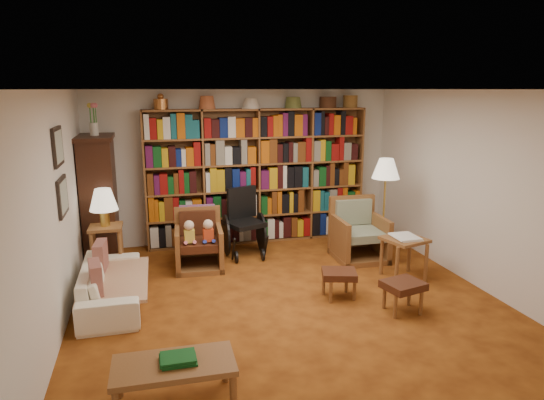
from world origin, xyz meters
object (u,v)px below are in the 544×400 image
object	(u,v)px
footstool_a	(339,276)
wheelchair	(244,224)
side_table_papers	(404,245)
coffee_table	(174,368)
side_table_lamp	(106,239)
sofa	(111,284)
armchair_sage	(357,235)
armchair_leather	(198,243)
footstool_b	(403,287)
floor_lamp	(386,173)

from	to	relation	value
footstool_a	wheelchair	bearing A→B (deg)	112.29
side_table_papers	coffee_table	bearing A→B (deg)	-148.47
side_table_lamp	coffee_table	bearing A→B (deg)	-77.28
side_table_papers	footstool_a	world-z (taller)	side_table_papers
sofa	armchair_sage	xyz separation A→B (m)	(3.51, 0.77, 0.10)
armchair_leather	sofa	bearing A→B (deg)	-138.99
side_table_lamp	coffee_table	distance (m)	3.20
armchair_leather	armchair_sage	size ratio (longest dim) A/B	0.94
footstool_a	armchair_leather	bearing A→B (deg)	135.03
wheelchair	footstool_b	bearing A→B (deg)	-61.39
sofa	side_table_lamp	size ratio (longest dim) A/B	2.40
floor_lamp	side_table_papers	xyz separation A→B (m)	(-0.10, -0.81, -0.84)
wheelchair	side_table_papers	xyz separation A→B (m)	(1.86, -1.57, 0.01)
coffee_table	floor_lamp	bearing A→B (deg)	40.12
side_table_papers	wheelchair	bearing A→B (deg)	139.90
footstool_b	armchair_leather	bearing A→B (deg)	135.19
armchair_sage	footstool_b	distance (m)	1.88
side_table_lamp	side_table_papers	size ratio (longest dim) A/B	1.13
coffee_table	footstool_b	bearing A→B (deg)	21.36
armchair_leather	armchair_sage	bearing A→B (deg)	-5.40
side_table_lamp	footstool_a	world-z (taller)	side_table_lamp
armchair_sage	floor_lamp	bearing A→B (deg)	-22.80
coffee_table	armchair_sage	bearing A→B (deg)	44.86
side_table_lamp	armchair_leather	world-z (taller)	armchair_leather
coffee_table	side_table_lamp	bearing A→B (deg)	102.72
sofa	footstool_a	size ratio (longest dim) A/B	3.40
wheelchair	footstool_a	xyz separation A→B (m)	(0.79, -1.93, -0.18)
armchair_sage	coffee_table	size ratio (longest dim) A/B	0.92
armchair_sage	floor_lamp	distance (m)	1.04
wheelchair	armchair_sage	bearing A→B (deg)	-20.75
floor_lamp	footstool_a	distance (m)	1.95
footstool_a	footstool_b	distance (m)	0.78
armchair_leather	floor_lamp	bearing A→B (deg)	-7.78
armchair_leather	side_table_papers	size ratio (longest dim) A/B	1.38
armchair_leather	armchair_sage	world-z (taller)	armchair_sage
footstool_b	floor_lamp	bearing A→B (deg)	70.11
footstool_b	coffee_table	bearing A→B (deg)	-158.64
armchair_sage	coffee_table	world-z (taller)	armchair_sage
sofa	floor_lamp	size ratio (longest dim) A/B	1.09
floor_lamp	footstool_a	xyz separation A→B (m)	(-1.18, -1.17, -1.03)
side_table_lamp	armchair_leather	size ratio (longest dim) A/B	0.82
side_table_lamp	footstool_a	distance (m)	3.19
sofa	armchair_sage	distance (m)	3.59
armchair_sage	side_table_papers	distance (m)	1.00
armchair_leather	side_table_papers	bearing A→B (deg)	-24.32
armchair_leather	wheelchair	distance (m)	0.85
footstool_a	coffee_table	distance (m)	2.61
footstool_a	coffee_table	xyz separation A→B (m)	(-2.08, -1.58, 0.04)
sofa	footstool_b	size ratio (longest dim) A/B	3.31
side_table_lamp	coffee_table	world-z (taller)	side_table_lamp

